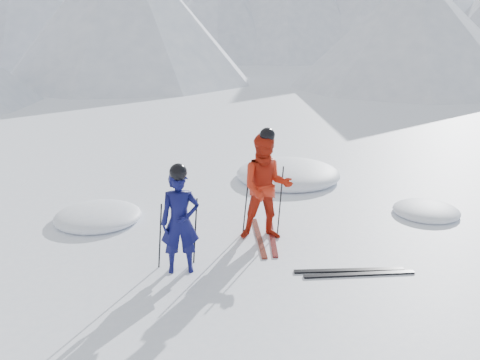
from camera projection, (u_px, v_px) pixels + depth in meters
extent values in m
plane|color=white|center=(356.00, 242.00, 8.79)|extent=(160.00, 160.00, 0.00)
cone|color=#B2BCD1|center=(218.00, 2.00, 48.73)|extent=(19.63, 19.63, 10.85)
cone|color=silver|center=(462.00, 5.00, 55.62)|extent=(24.45, 24.45, 10.76)
cone|color=#B2BCD1|center=(413.00, 29.00, 28.79)|extent=(14.00, 14.00, 6.50)
cone|color=#B2BCD1|center=(125.00, 7.00, 31.01)|extent=(16.00, 16.00, 9.00)
imported|color=#0B0D44|center=(180.00, 222.00, 7.56)|extent=(0.61, 0.42, 1.59)
imported|color=#B4220E|center=(266.00, 187.00, 8.71)|extent=(1.01, 0.84, 1.87)
cylinder|color=black|center=(160.00, 236.00, 7.72)|extent=(0.11, 0.08, 1.06)
cylinder|color=black|center=(195.00, 231.00, 7.92)|extent=(0.11, 0.07, 1.06)
cylinder|color=black|center=(246.00, 201.00, 8.98)|extent=(0.12, 0.10, 1.24)
cylinder|color=black|center=(280.00, 200.00, 9.00)|extent=(0.12, 0.09, 1.24)
cube|color=black|center=(259.00, 237.00, 8.96)|extent=(0.30, 1.70, 0.03)
cube|color=black|center=(272.00, 236.00, 9.00)|extent=(0.41, 1.69, 0.03)
cube|color=black|center=(349.00, 270.00, 7.77)|extent=(1.70, 0.33, 0.03)
cube|color=black|center=(359.00, 274.00, 7.64)|extent=(1.70, 0.27, 0.03)
ellipsoid|color=white|center=(98.00, 220.00, 9.77)|extent=(1.65, 1.65, 0.36)
ellipsoid|color=white|center=(426.00, 214.00, 10.09)|extent=(1.30, 1.30, 0.28)
ellipsoid|color=white|center=(288.00, 179.00, 12.35)|extent=(2.51, 2.51, 0.55)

